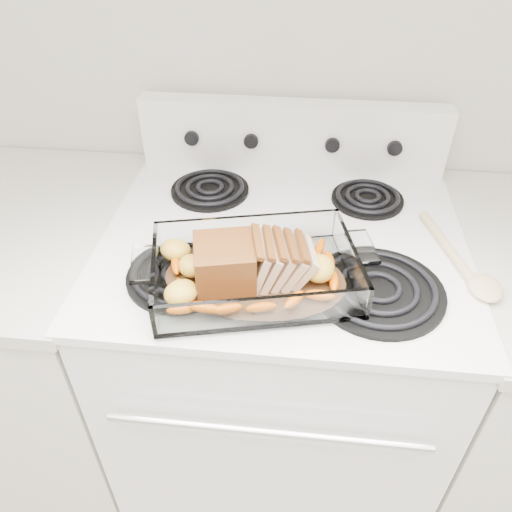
# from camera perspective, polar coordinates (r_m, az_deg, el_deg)

# --- Properties ---
(electric_range) EXTENTS (0.78, 0.70, 1.12)m
(electric_range) POSITION_cam_1_polar(r_m,az_deg,el_deg) (1.40, 2.48, -12.60)
(electric_range) COLOR white
(electric_range) RESTS_ON ground
(counter_left) EXTENTS (0.58, 0.68, 0.93)m
(counter_left) POSITION_cam_1_polar(r_m,az_deg,el_deg) (1.58, -22.79, -9.97)
(counter_left) COLOR silver
(counter_left) RESTS_ON ground
(baking_dish) EXTENTS (0.37, 0.25, 0.07)m
(baking_dish) POSITION_cam_1_polar(r_m,az_deg,el_deg) (0.94, -0.13, -2.12)
(baking_dish) COLOR white
(baking_dish) RESTS_ON electric_range
(pork_roast) EXTENTS (0.22, 0.11, 0.09)m
(pork_roast) POSITION_cam_1_polar(r_m,az_deg,el_deg) (0.92, -1.47, -0.61)
(pork_roast) COLOR brown
(pork_roast) RESTS_ON baking_dish
(roast_vegetables) EXTENTS (0.36, 0.19, 0.04)m
(roast_vegetables) POSITION_cam_1_polar(r_m,az_deg,el_deg) (0.96, -0.13, -0.31)
(roast_vegetables) COLOR #D55200
(roast_vegetables) RESTS_ON baking_dish
(wooden_spoon) EXTENTS (0.12, 0.28, 0.02)m
(wooden_spoon) POSITION_cam_1_polar(r_m,az_deg,el_deg) (1.07, 22.99, -1.27)
(wooden_spoon) COLOR beige
(wooden_spoon) RESTS_ON electric_range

